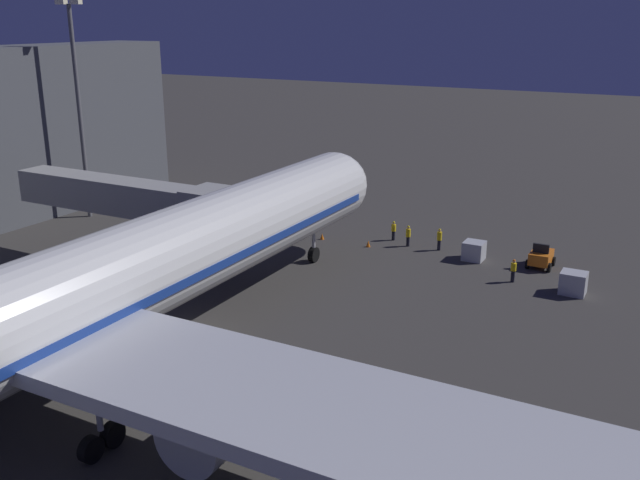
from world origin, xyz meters
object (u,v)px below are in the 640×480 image
Objects in this scene: apron_floodlight_mast at (78,96)px; ground_crew_by_belt_loader at (513,270)px; ground_crew_under_port_wing at (439,238)px; traffic_cone_nose_starboard at (322,236)px; airliner_at_gate at (46,314)px; baggage_container_far_row at (573,283)px; pushback_tug at (541,257)px; baggage_container_mid_row at (474,251)px; jet_bridge at (139,199)px; traffic_cone_nose_port at (368,244)px; ground_crew_near_nose_gear at (408,235)px; ground_crew_marshaller_fwd at (394,230)px.

ground_crew_by_belt_loader is at bearing -177.71° from apron_floodlight_mast.
ground_crew_under_port_wing is 10.13m from traffic_cone_nose_starboard.
airliner_at_gate reaches higher than baggage_container_far_row.
baggage_container_far_row is at bearing 157.28° from ground_crew_under_port_wing.
baggage_container_mid_row is (5.05, 0.75, -0.04)m from pushback_tug.
pushback_tug is (-26.78, -14.69, -4.65)m from jet_bridge.
jet_bridge is 0.99× the size of apron_floodlight_mast.
baggage_container_mid_row is at bearing -173.43° from traffic_cone_nose_port.
baggage_container_far_row is at bearing 162.07° from ground_crew_near_nose_gear.
traffic_cone_nose_starboard is (18.17, 1.76, -0.50)m from pushback_tug.
ground_crew_near_nose_gear is at bearing -17.93° from baggage_container_far_row.
traffic_cone_nose_port is at bearing 67.59° from ground_crew_marshaller_fwd.
airliner_at_gate reaches higher than traffic_cone_nose_port.
airliner_at_gate is 34.41m from baggage_container_far_row.
ground_crew_under_port_wing reaches higher than ground_crew_marshaller_fwd.
traffic_cone_nose_port is at bearing 6.57° from baggage_container_mid_row.
traffic_cone_nose_starboard is at bearing -85.95° from airliner_at_gate.
ground_crew_near_nose_gear reaches higher than ground_crew_by_belt_loader.
apron_floodlight_mast is 41.78m from ground_crew_by_belt_loader.
traffic_cone_nose_port is (12.69, -2.51, -0.68)m from ground_crew_by_belt_loader.
pushback_tug is (-15.97, -32.82, -4.52)m from airliner_at_gate.
ground_crew_under_port_wing is at bearing -160.30° from traffic_cone_nose_port.
ground_crew_near_nose_gear is at bearing -169.12° from apron_floodlight_mast.
pushback_tug is at bearing -104.29° from ground_crew_by_belt_loader.
apron_floodlight_mast is 36.53× the size of traffic_cone_nose_starboard.
jet_bridge is 24.17m from ground_crew_under_port_wing.
airliner_at_gate reaches higher than pushback_tug.
traffic_cone_nose_port is (16.92, -2.81, -0.51)m from baggage_container_far_row.
jet_bridge is 28.08m from ground_crew_by_belt_loader.
baggage_container_mid_row is 0.95× the size of ground_crew_marshaller_fwd.
ground_crew_by_belt_loader reaches higher than ground_crew_marshaller_fwd.
pushback_tug is 1.37× the size of ground_crew_by_belt_loader.
baggage_container_mid_row is (-36.43, -5.14, -10.78)m from apron_floodlight_mast.
baggage_container_far_row is 16.74m from ground_crew_marshaller_fwd.
ground_crew_near_nose_gear is (10.92, 0.01, 0.21)m from pushback_tug.
apron_floodlight_mast is 26.20m from traffic_cone_nose_starboard.
pushback_tug reaches higher than baggage_container_mid_row.
jet_bridge reaches higher than ground_crew_by_belt_loader.
ground_crew_by_belt_loader is (-3.96, 3.52, 0.22)m from baggage_container_mid_row.
traffic_cone_nose_starboard is at bearing -123.65° from jet_bridge.
baggage_container_mid_row is 7.80m from ground_crew_marshaller_fwd.
ground_crew_marshaller_fwd is (11.56, -5.25, -0.03)m from ground_crew_by_belt_loader.
airliner_at_gate is 31.54m from traffic_cone_nose_port.
pushback_tug reaches higher than baggage_container_far_row.
baggage_container_far_row is 21.51m from traffic_cone_nose_starboard.
traffic_cone_nose_starboard is (9.91, 1.97, -0.75)m from ground_crew_under_port_wing.
apron_floodlight_mast is 12.55× the size of baggage_container_mid_row.
traffic_cone_nose_port is 4.40m from traffic_cone_nose_starboard.
baggage_container_mid_row is 2.91× the size of traffic_cone_nose_port.
pushback_tug is 1.28× the size of ground_crew_under_port_wing.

